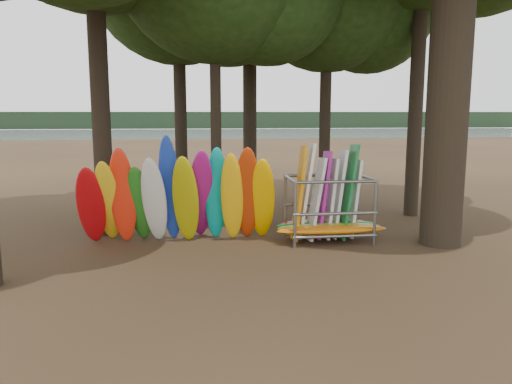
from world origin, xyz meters
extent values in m
plane|color=#47331E|center=(0.00, 0.00, 0.00)|extent=(120.00, 120.00, 0.00)
plane|color=gray|center=(0.00, 60.00, 0.00)|extent=(160.00, 160.00, 0.00)
cube|color=black|center=(0.00, 110.00, 2.00)|extent=(160.00, 4.00, 4.00)
cylinder|color=black|center=(-5.00, 2.56, 6.21)|extent=(0.56, 0.56, 12.42)
cylinder|color=black|center=(-2.73, 6.36, 5.17)|extent=(0.47, 0.47, 10.34)
cylinder|color=black|center=(0.11, 7.97, 6.18)|extent=(0.57, 0.57, 12.37)
cylinder|color=black|center=(2.82, 6.00, 4.95)|extent=(0.44, 0.44, 9.89)
cylinder|color=black|center=(-1.51, 3.57, 4.97)|extent=(0.36, 0.36, 9.95)
cylinder|color=black|center=(5.65, 4.20, 6.79)|extent=(0.51, 0.51, 13.58)
ellipsoid|color=#BE0A0F|center=(-5.15, 1.18, 1.15)|extent=(0.80, 1.34, 2.42)
ellipsoid|color=yellow|center=(-4.71, 1.30, 1.23)|extent=(0.71, 1.66, 2.60)
ellipsoid|color=#FF2B12|center=(-4.27, 1.19, 1.40)|extent=(0.75, 1.13, 2.88)
ellipsoid|color=#26761E|center=(-3.83, 1.33, 1.14)|extent=(0.80, 1.39, 2.40)
ellipsoid|color=silver|center=(-3.39, 1.09, 1.28)|extent=(0.84, 1.52, 2.68)
ellipsoid|color=#1D3DB8|center=(-2.95, 1.28, 1.57)|extent=(0.74, 1.29, 3.21)
ellipsoid|color=#A59D0A|center=(-2.51, 1.03, 1.29)|extent=(0.89, 1.28, 2.67)
ellipsoid|color=#A9177D|center=(-2.07, 1.31, 1.37)|extent=(0.76, 1.87, 2.89)
ellipsoid|color=#08A09B|center=(-1.63, 1.27, 1.40)|extent=(0.67, 1.15, 2.87)
ellipsoid|color=yellow|center=(-1.19, 1.01, 1.33)|extent=(0.81, 1.40, 2.75)
ellipsoid|color=#BF340B|center=(-0.75, 1.04, 1.41)|extent=(0.85, 1.60, 2.94)
ellipsoid|color=#FFBA00|center=(-0.31, 1.05, 1.25)|extent=(0.92, 1.69, 2.64)
ellipsoid|color=#CF690B|center=(1.63, 0.48, 0.42)|extent=(3.24, 0.55, 0.24)
ellipsoid|color=#AD9417|center=(1.63, 0.81, 0.42)|extent=(3.10, 0.55, 0.24)
ellipsoid|color=#1A7928|center=(1.63, 1.15, 0.42)|extent=(3.02, 0.55, 0.24)
ellipsoid|color=red|center=(1.63, 1.41, 0.42)|extent=(2.64, 0.55, 0.24)
cube|color=orange|center=(0.78, 1.09, 1.39)|extent=(0.41, 0.80, 2.80)
cube|color=white|center=(1.02, 1.27, 1.42)|extent=(0.57, 0.77, 2.86)
cube|color=silver|center=(1.27, 1.03, 1.23)|extent=(0.58, 0.81, 2.46)
cube|color=#A81C94|center=(1.51, 1.21, 1.31)|extent=(0.48, 0.80, 2.64)
cube|color=silver|center=(1.75, 1.11, 1.20)|extent=(0.40, 0.76, 2.42)
cube|color=silver|center=(1.99, 1.21, 1.32)|extent=(0.47, 0.79, 2.66)
cube|color=#186C30|center=(2.23, 1.03, 1.41)|extent=(0.56, 0.81, 2.84)
cube|color=white|center=(2.47, 1.22, 1.17)|extent=(0.40, 0.77, 2.36)
camera|label=1|loc=(-2.26, -13.02, 3.73)|focal=35.00mm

